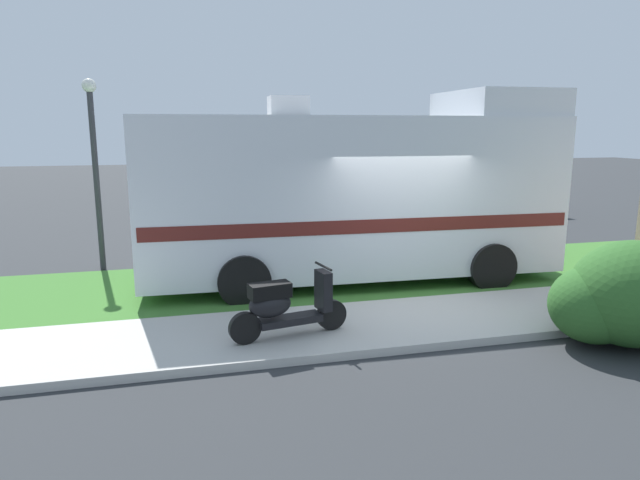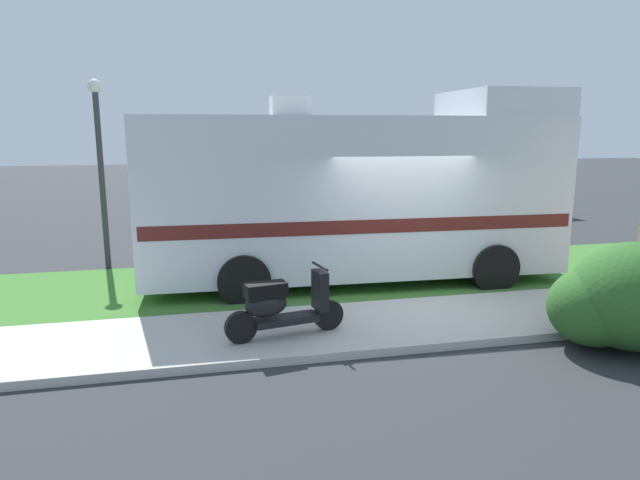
{
  "view_description": "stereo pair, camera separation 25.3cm",
  "coord_description": "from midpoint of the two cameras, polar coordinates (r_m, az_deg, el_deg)",
  "views": [
    {
      "loc": [
        -3.73,
        -8.69,
        2.97
      ],
      "look_at": [
        -1.46,
        0.3,
        1.1
      ],
      "focal_mm": 31.25,
      "sensor_mm": 36.0,
      "label": 1
    },
    {
      "loc": [
        -3.49,
        -8.75,
        2.97
      ],
      "look_at": [
        -1.46,
        0.3,
        1.1
      ],
      "focal_mm": 31.25,
      "sensor_mm": 36.0,
      "label": 2
    }
  ],
  "objects": [
    {
      "name": "ground_plane",
      "position": [
        9.89,
        9.48,
        -6.23
      ],
      "size": [
        80.0,
        80.0,
        0.0
      ],
      "primitive_type": "plane",
      "color": "#2D3033"
    },
    {
      "name": "sidewalk",
      "position": [
        8.83,
        12.42,
        -8.11
      ],
      "size": [
        24.0,
        2.0,
        0.12
      ],
      "color": "beige",
      "rests_on": "ground"
    },
    {
      "name": "grass_strip",
      "position": [
        11.23,
        6.62,
        -3.8
      ],
      "size": [
        24.0,
        3.4,
        0.08
      ],
      "color": "#3D752D",
      "rests_on": "ground"
    },
    {
      "name": "motorhome_rv",
      "position": [
        10.75,
        4.46,
        4.86
      ],
      "size": [
        7.88,
        2.85,
        3.68
      ],
      "color": "silver",
      "rests_on": "ground"
    },
    {
      "name": "scooter",
      "position": [
        7.71,
        -3.06,
        -6.7
      ],
      "size": [
        1.72,
        0.61,
        0.97
      ],
      "color": "black",
      "rests_on": "ground"
    },
    {
      "name": "bicycle",
      "position": [
        10.1,
        27.9,
        -4.16
      ],
      "size": [
        1.69,
        0.52,
        0.88
      ],
      "color": "black",
      "rests_on": "ground"
    },
    {
      "name": "pickup_truck_near",
      "position": [
        16.03,
        10.0,
        4.05
      ],
      "size": [
        5.49,
        2.15,
        1.82
      ],
      "color": "#B7B29E",
      "rests_on": "ground"
    },
    {
      "name": "pickup_truck_far",
      "position": [
        20.58,
        16.73,
        5.27
      ],
      "size": [
        5.78,
        2.46,
        1.76
      ],
      "color": "#1E478C",
      "rests_on": "ground"
    },
    {
      "name": "bush_by_porch",
      "position": [
        8.63,
        29.87,
        -5.5
      ],
      "size": [
        2.05,
        1.54,
        1.45
      ],
      "color": "#2D6026",
      "rests_on": "ground"
    },
    {
      "name": "bottle_green",
      "position": [
        10.3,
        26.32,
        -5.19
      ],
      "size": [
        0.07,
        0.07,
        0.28
      ],
      "color": "#B2B2B7",
      "rests_on": "ground"
    },
    {
      "name": "bottle_spare",
      "position": [
        10.87,
        26.25,
        -4.34
      ],
      "size": [
        0.07,
        0.07,
        0.29
      ],
      "color": "#19722D",
      "rests_on": "ground"
    },
    {
      "name": "street_lamp_post",
      "position": [
        12.46,
        -21.06,
        8.1
      ],
      "size": [
        0.28,
        0.28,
        3.94
      ],
      "color": "#333338",
      "rests_on": "ground"
    }
  ]
}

